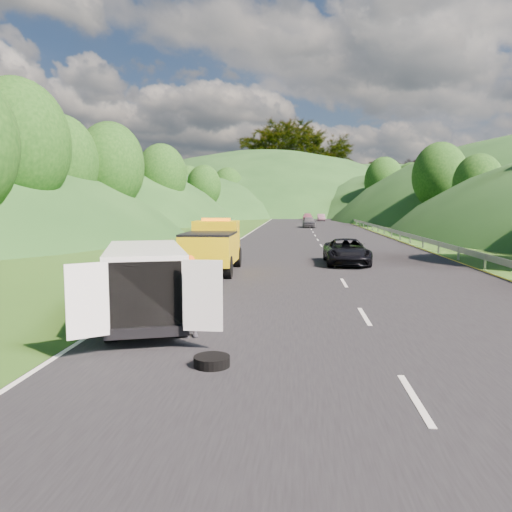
# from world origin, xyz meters

# --- Properties ---
(ground) EXTENTS (320.00, 320.00, 0.00)m
(ground) POSITION_xyz_m (0.00, 0.00, 0.00)
(ground) COLOR #38661E
(ground) RESTS_ON ground
(road_surface) EXTENTS (14.00, 200.00, 0.02)m
(road_surface) POSITION_xyz_m (3.00, 40.00, 0.01)
(road_surface) COLOR black
(road_surface) RESTS_ON ground
(guardrail) EXTENTS (0.06, 140.00, 1.52)m
(guardrail) POSITION_xyz_m (10.30, 52.50, 0.00)
(guardrail) COLOR gray
(guardrail) RESTS_ON ground
(tree_line_left) EXTENTS (14.00, 140.00, 14.00)m
(tree_line_left) POSITION_xyz_m (-19.00, 60.00, 0.00)
(tree_line_left) COLOR #30601C
(tree_line_left) RESTS_ON ground
(tree_line_right) EXTENTS (14.00, 140.00, 14.00)m
(tree_line_right) POSITION_xyz_m (23.00, 60.00, 0.00)
(tree_line_right) COLOR #30601C
(tree_line_right) RESTS_ON ground
(hills_backdrop) EXTENTS (201.00, 288.60, 44.00)m
(hills_backdrop) POSITION_xyz_m (6.50, 134.70, 0.00)
(hills_backdrop) COLOR #2D5B23
(hills_backdrop) RESTS_ON ground
(tow_truck) EXTENTS (2.29, 5.84, 2.49)m
(tow_truck) POSITION_xyz_m (-2.78, 6.83, 1.22)
(tow_truck) COLOR black
(tow_truck) RESTS_ON ground
(white_van) EXTENTS (4.13, 6.28, 2.07)m
(white_van) POSITION_xyz_m (-2.93, -3.23, 1.17)
(white_van) COLOR black
(white_van) RESTS_ON ground
(woman) EXTENTS (0.68, 0.77, 1.75)m
(woman) POSITION_xyz_m (-2.92, -0.18, 0.00)
(woman) COLOR silver
(woman) RESTS_ON ground
(child) EXTENTS (0.63, 0.59, 1.03)m
(child) POSITION_xyz_m (-2.05, -1.14, 0.00)
(child) COLOR #BAC167
(child) RESTS_ON ground
(worker) EXTENTS (1.35, 0.99, 1.87)m
(worker) POSITION_xyz_m (-1.43, -4.55, 0.00)
(worker) COLOR black
(worker) RESTS_ON ground
(suitcase) EXTENTS (0.36, 0.26, 0.52)m
(suitcase) POSITION_xyz_m (-3.85, 0.99, 0.26)
(suitcase) COLOR brown
(suitcase) RESTS_ON ground
(spare_tire) EXTENTS (0.72, 0.72, 0.20)m
(spare_tire) POSITION_xyz_m (-0.57, -6.64, 0.00)
(spare_tire) COLOR black
(spare_tire) RESTS_ON ground
(passing_suv) EXTENTS (2.22, 4.80, 1.33)m
(passing_suv) POSITION_xyz_m (3.72, 10.33, 0.00)
(passing_suv) COLOR black
(passing_suv) RESTS_ON ground
(dist_car_a) EXTENTS (1.72, 4.28, 1.46)m
(dist_car_a) POSITION_xyz_m (2.84, 51.31, 0.00)
(dist_car_a) COLOR #49484D
(dist_car_a) RESTS_ON ground
(dist_car_b) EXTENTS (1.36, 3.90, 1.29)m
(dist_car_b) POSITION_xyz_m (5.78, 77.00, 0.00)
(dist_car_b) COLOR #6E495B
(dist_car_b) RESTS_ON ground
(dist_car_c) EXTENTS (1.78, 4.39, 1.27)m
(dist_car_c) POSITION_xyz_m (3.36, 82.16, 0.00)
(dist_car_c) COLOR #8D465F
(dist_car_c) RESTS_ON ground
(dist_car_d) EXTENTS (1.72, 4.28, 1.46)m
(dist_car_d) POSITION_xyz_m (2.43, 109.53, 0.00)
(dist_car_d) COLOR slate
(dist_car_d) RESTS_ON ground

